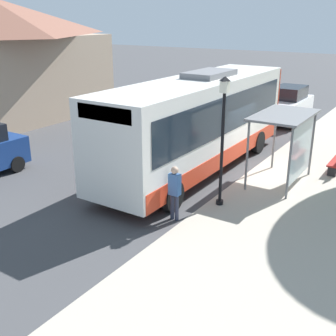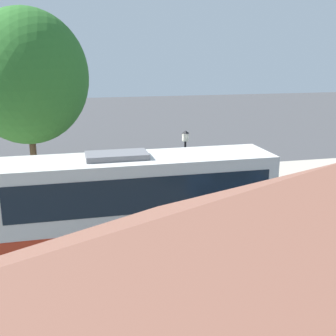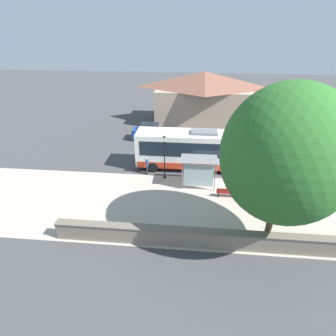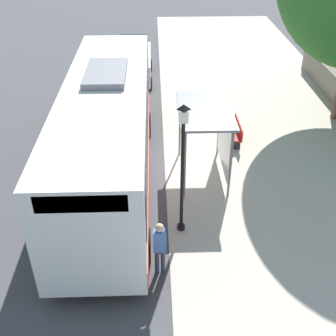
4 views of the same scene
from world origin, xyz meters
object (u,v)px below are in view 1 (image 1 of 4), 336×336
object	(u,v)px
pedestrian	(175,189)
bus_shelter	(288,127)
bus	(199,121)
parked_car_behind_bus	(288,106)
street_lamp_near	(223,132)

from	to	relation	value
pedestrian	bus_shelter	bearing A→B (deg)	-110.68
bus	bus_shelter	xyz separation A→B (m)	(-3.42, -0.38, 0.18)
parked_car_behind_bus	bus	bearing A→B (deg)	87.10
bus	pedestrian	bearing A→B (deg)	110.55
bus_shelter	parked_car_behind_bus	world-z (taller)	bus_shelter
bus	pedestrian	world-z (taller)	bus
pedestrian	parked_car_behind_bus	xyz separation A→B (m)	(1.13, -14.13, 0.00)
bus_shelter	street_lamp_near	world-z (taller)	street_lamp_near
bus	parked_car_behind_bus	bearing A→B (deg)	-92.90
bus	street_lamp_near	size ratio (longest dim) A/B	2.62
street_lamp_near	bus_shelter	bearing A→B (deg)	-110.30
parked_car_behind_bus	street_lamp_near	bearing A→B (deg)	98.29
bus	parked_car_behind_bus	distance (m)	9.84
pedestrian	bus	bearing A→B (deg)	-69.45
bus	pedestrian	xyz separation A→B (m)	(-1.63, 4.35, -0.97)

